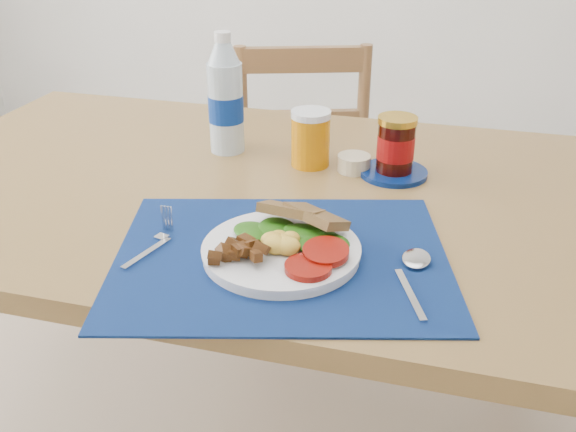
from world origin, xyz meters
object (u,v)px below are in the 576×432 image
(breakfast_plate, at_px, (278,247))
(chair_far, at_px, (300,149))
(water_bottle, at_px, (226,100))
(juice_glass, at_px, (311,140))
(jam_on_saucer, at_px, (395,150))

(breakfast_plate, bearing_deg, chair_far, 117.98)
(chair_far, relative_size, breakfast_plate, 4.40)
(breakfast_plate, relative_size, water_bottle, 0.95)
(breakfast_plate, bearing_deg, water_bottle, 135.24)
(breakfast_plate, relative_size, juice_glass, 2.23)
(jam_on_saucer, bearing_deg, juice_glass, 177.29)
(juice_glass, bearing_deg, breakfast_plate, -84.15)
(breakfast_plate, height_order, jam_on_saucer, jam_on_saucer)
(breakfast_plate, relative_size, jam_on_saucer, 1.81)
(chair_far, distance_m, breakfast_plate, 1.00)
(juice_glass, height_order, jam_on_saucer, jam_on_saucer)
(chair_far, height_order, juice_glass, chair_far)
(juice_glass, relative_size, jam_on_saucer, 0.81)
(juice_glass, xyz_separation_m, jam_on_saucer, (0.17, -0.01, -0.00))
(chair_far, xyz_separation_m, breakfast_plate, (0.21, -0.95, 0.22))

